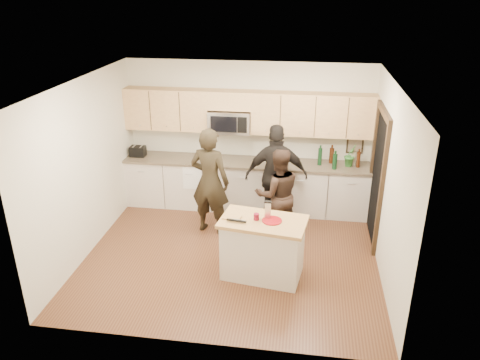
# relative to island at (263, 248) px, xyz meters

# --- Properties ---
(floor) EXTENTS (4.50, 4.50, 0.00)m
(floor) POSITION_rel_island_xyz_m (-0.53, 0.47, -0.45)
(floor) COLOR brown
(floor) RESTS_ON ground
(room_shell) EXTENTS (4.52, 4.02, 2.71)m
(room_shell) POSITION_rel_island_xyz_m (-0.53, 0.47, 1.28)
(room_shell) COLOR beige
(room_shell) RESTS_ON ground
(back_cabinetry) EXTENTS (4.50, 0.66, 0.94)m
(back_cabinetry) POSITION_rel_island_xyz_m (-0.53, 2.16, 0.02)
(back_cabinetry) COLOR beige
(back_cabinetry) RESTS_ON ground
(upper_cabinetry) EXTENTS (4.50, 0.33, 0.75)m
(upper_cabinetry) POSITION_rel_island_xyz_m (-0.50, 2.31, 1.39)
(upper_cabinetry) COLOR tan
(upper_cabinetry) RESTS_ON ground
(microwave) EXTENTS (0.76, 0.41, 0.40)m
(microwave) POSITION_rel_island_xyz_m (-0.84, 2.27, 1.20)
(microwave) COLOR silver
(microwave) RESTS_ON ground
(doorway) EXTENTS (0.06, 1.25, 2.20)m
(doorway) POSITION_rel_island_xyz_m (1.70, 1.37, 0.70)
(doorway) COLOR black
(doorway) RESTS_ON ground
(framed_picture) EXTENTS (0.30, 0.03, 0.38)m
(framed_picture) POSITION_rel_island_xyz_m (1.42, 2.46, 0.83)
(framed_picture) COLOR black
(framed_picture) RESTS_ON ground
(dish_towel) EXTENTS (0.34, 0.60, 0.48)m
(dish_towel) POSITION_rel_island_xyz_m (-1.48, 1.97, 0.35)
(dish_towel) COLOR white
(dish_towel) RESTS_ON ground
(island) EXTENTS (1.29, 0.87, 0.90)m
(island) POSITION_rel_island_xyz_m (0.00, 0.00, 0.00)
(island) COLOR beige
(island) RESTS_ON ground
(red_plate) EXTENTS (0.28, 0.28, 0.02)m
(red_plate) POSITION_rel_island_xyz_m (0.12, -0.01, 0.45)
(red_plate) COLOR maroon
(red_plate) RESTS_ON island
(box_grater) EXTENTS (0.10, 0.05, 0.25)m
(box_grater) POSITION_rel_island_xyz_m (0.05, 0.06, 0.59)
(box_grater) COLOR silver
(box_grater) RESTS_ON red_plate
(drink_glass) EXTENTS (0.08, 0.08, 0.09)m
(drink_glass) POSITION_rel_island_xyz_m (-0.10, -0.00, 0.49)
(drink_glass) COLOR maroon
(drink_glass) RESTS_ON island
(cutting_board) EXTENTS (0.28, 0.20, 0.02)m
(cutting_board) POSITION_rel_island_xyz_m (-0.45, 0.01, 0.46)
(cutting_board) COLOR tan
(cutting_board) RESTS_ON island
(tongs) EXTENTS (0.28, 0.07, 0.02)m
(tongs) POSITION_rel_island_xyz_m (-0.36, -0.12, 0.47)
(tongs) COLOR black
(tongs) RESTS_ON cutting_board
(knife) EXTENTS (0.19, 0.05, 0.01)m
(knife) POSITION_rel_island_xyz_m (-0.33, -0.08, 0.47)
(knife) COLOR silver
(knife) RESTS_ON cutting_board
(toaster) EXTENTS (0.28, 0.20, 0.19)m
(toaster) POSITION_rel_island_xyz_m (-2.58, 2.14, 0.58)
(toaster) COLOR black
(toaster) RESTS_ON back_cabinetry
(bottle_cluster) EXTENTS (0.74, 0.38, 0.37)m
(bottle_cluster) POSITION_rel_island_xyz_m (1.14, 2.18, 0.66)
(bottle_cluster) COLOR black
(bottle_cluster) RESTS_ON back_cabinetry
(orchid) EXTENTS (0.29, 0.29, 0.41)m
(orchid) POSITION_rel_island_xyz_m (1.33, 2.19, 0.69)
(orchid) COLOR #347930
(orchid) RESTS_ON back_cabinetry
(woman_left) EXTENTS (0.75, 0.57, 1.84)m
(woman_left) POSITION_rel_island_xyz_m (-1.01, 1.19, 0.47)
(woman_left) COLOR black
(woman_left) RESTS_ON ground
(woman_center) EXTENTS (0.90, 0.79, 1.56)m
(woman_center) POSITION_rel_island_xyz_m (0.12, 1.15, 0.33)
(woman_center) COLOR black
(woman_center) RESTS_ON ground
(woman_right) EXTENTS (1.11, 0.57, 1.82)m
(woman_right) POSITION_rel_island_xyz_m (0.07, 1.60, 0.46)
(woman_right) COLOR black
(woman_right) RESTS_ON ground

